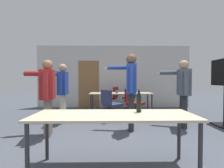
# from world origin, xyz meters

# --- Properties ---
(back_wall) EXTENTS (6.72, 0.12, 2.71)m
(back_wall) POSITION_xyz_m (-0.03, 5.16, 1.35)
(back_wall) COLOR beige
(back_wall) RESTS_ON ground_plane
(conference_table_near) EXTENTS (2.11, 0.65, 0.74)m
(conference_table_near) POSITION_xyz_m (-0.11, 0.46, 0.67)
(conference_table_near) COLOR #C6B793
(conference_table_near) RESTS_ON ground_plane
(conference_table_far) EXTENTS (2.19, 0.68, 0.74)m
(conference_table_far) POSITION_xyz_m (0.22, 3.80, 0.68)
(conference_table_far) COLOR #C6B793
(conference_table_far) RESTS_ON ground_plane
(person_right_polo) EXTENTS (0.79, 0.66, 1.81)m
(person_right_polo) POSITION_xyz_m (0.33, 2.03, 1.11)
(person_right_polo) COLOR #28282D
(person_right_polo) RESTS_ON ground_plane
(person_left_plaid) EXTENTS (0.76, 0.59, 1.64)m
(person_left_plaid) POSITION_xyz_m (-1.48, 2.65, 1.00)
(person_left_plaid) COLOR beige
(person_left_plaid) RESTS_ON ground_plane
(person_near_casual) EXTENTS (0.74, 0.83, 1.69)m
(person_near_casual) POSITION_xyz_m (1.68, 2.24, 1.01)
(person_near_casual) COLOR #28282D
(person_near_casual) RESTS_ON ground_plane
(person_far_watching) EXTENTS (0.87, 0.69, 1.63)m
(person_far_watching) POSITION_xyz_m (-1.51, 1.72, 0.97)
(person_far_watching) COLOR slate
(person_far_watching) RESTS_ON ground_plane
(office_chair_far_left) EXTENTS (0.62, 0.58, 0.94)m
(office_chair_far_left) POSITION_xyz_m (0.69, 4.56, 0.45)
(office_chair_far_left) COLOR black
(office_chair_far_left) RESTS_ON ground_plane
(office_chair_far_right) EXTENTS (0.69, 0.68, 0.91)m
(office_chair_far_right) POSITION_xyz_m (-0.13, 2.96, 0.42)
(office_chair_far_right) COLOR black
(office_chair_far_right) RESTS_ON ground_plane
(office_chair_mid_tucked) EXTENTS (0.68, 0.66, 0.92)m
(office_chair_mid_tucked) POSITION_xyz_m (0.59, 3.23, 0.43)
(office_chair_mid_tucked) COLOR black
(office_chair_mid_tucked) RESTS_ON ground_plane
(office_chair_near_pushed) EXTENTS (0.66, 0.62, 0.92)m
(office_chair_near_pushed) POSITION_xyz_m (-0.10, 4.60, 0.43)
(office_chair_near_pushed) COLOR black
(office_chair_near_pushed) RESTS_ON ground_plane
(beer_bottle) EXTENTS (0.07, 0.07, 0.34)m
(beer_bottle) POSITION_xyz_m (0.24, 0.58, 0.90)
(beer_bottle) COLOR black
(beer_bottle) RESTS_ON conference_table_near
(drink_cup) EXTENTS (0.09, 0.09, 0.09)m
(drink_cup) POSITION_xyz_m (0.07, 3.72, 0.79)
(drink_cup) COLOR #2866A3
(drink_cup) RESTS_ON conference_table_far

